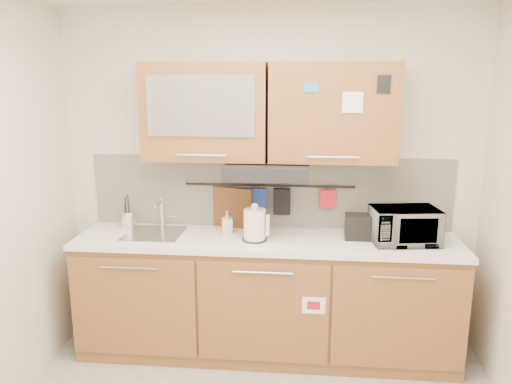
# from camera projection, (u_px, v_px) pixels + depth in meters

# --- Properties ---
(wall_back) EXTENTS (3.20, 0.00, 3.20)m
(wall_back) POSITION_uv_depth(u_px,v_px,m) (270.00, 179.00, 3.88)
(wall_back) COLOR silver
(wall_back) RESTS_ON ground
(base_cabinet) EXTENTS (2.80, 0.64, 0.88)m
(base_cabinet) POSITION_uv_depth(u_px,v_px,m) (266.00, 303.00, 3.79)
(base_cabinet) COLOR olive
(base_cabinet) RESTS_ON floor
(countertop) EXTENTS (2.82, 0.62, 0.04)m
(countertop) POSITION_uv_depth(u_px,v_px,m) (266.00, 241.00, 3.67)
(countertop) COLOR white
(countertop) RESTS_ON base_cabinet
(backsplash) EXTENTS (2.80, 0.02, 0.56)m
(backsplash) POSITION_uv_depth(u_px,v_px,m) (269.00, 192.00, 3.90)
(backsplash) COLOR silver
(backsplash) RESTS_ON countertop
(upper_cabinets) EXTENTS (1.82, 0.37, 0.70)m
(upper_cabinets) POSITION_uv_depth(u_px,v_px,m) (268.00, 112.00, 3.59)
(upper_cabinets) COLOR olive
(upper_cabinets) RESTS_ON wall_back
(range_hood) EXTENTS (0.60, 0.46, 0.10)m
(range_hood) POSITION_uv_depth(u_px,v_px,m) (267.00, 170.00, 3.62)
(range_hood) COLOR black
(range_hood) RESTS_ON upper_cabinets
(sink) EXTENTS (0.42, 0.40, 0.26)m
(sink) POSITION_uv_depth(u_px,v_px,m) (155.00, 233.00, 3.76)
(sink) COLOR silver
(sink) RESTS_ON countertop
(utensil_rail) EXTENTS (1.30, 0.02, 0.02)m
(utensil_rail) POSITION_uv_depth(u_px,v_px,m) (269.00, 186.00, 3.85)
(utensil_rail) COLOR black
(utensil_rail) RESTS_ON backsplash
(utensil_crock) EXTENTS (0.12, 0.12, 0.27)m
(utensil_crock) POSITION_uv_depth(u_px,v_px,m) (128.00, 219.00, 3.90)
(utensil_crock) COLOR silver
(utensil_crock) RESTS_ON countertop
(kettle) EXTENTS (0.21, 0.19, 0.28)m
(kettle) POSITION_uv_depth(u_px,v_px,m) (255.00, 226.00, 3.59)
(kettle) COLOR white
(kettle) RESTS_ON countertop
(toaster) EXTENTS (0.25, 0.15, 0.18)m
(toaster) POSITION_uv_depth(u_px,v_px,m) (362.00, 227.00, 3.63)
(toaster) COLOR black
(toaster) RESTS_ON countertop
(microwave) EXTENTS (0.50, 0.37, 0.25)m
(microwave) POSITION_uv_depth(u_px,v_px,m) (404.00, 226.00, 3.54)
(microwave) COLOR #999999
(microwave) RESTS_ON countertop
(soap_bottle) EXTENTS (0.09, 0.09, 0.17)m
(soap_bottle) POSITION_uv_depth(u_px,v_px,m) (227.00, 222.00, 3.78)
(soap_bottle) COLOR #999999
(soap_bottle) RESTS_ON countertop
(cutting_board) EXTENTS (0.32, 0.11, 0.40)m
(cutting_board) POSITION_uv_depth(u_px,v_px,m) (232.00, 212.00, 3.91)
(cutting_board) COLOR brown
(cutting_board) RESTS_ON utensil_rail
(oven_mitt) EXTENTS (0.12, 0.03, 0.20)m
(oven_mitt) POSITION_uv_depth(u_px,v_px,m) (258.00, 201.00, 3.87)
(oven_mitt) COLOR navy
(oven_mitt) RESTS_ON utensil_rail
(dark_pouch) EXTENTS (0.13, 0.04, 0.20)m
(dark_pouch) POSITION_uv_depth(u_px,v_px,m) (282.00, 202.00, 3.85)
(dark_pouch) COLOR black
(dark_pouch) RESTS_ON utensil_rail
(pot_holder) EXTENTS (0.12, 0.04, 0.14)m
(pot_holder) POSITION_uv_depth(u_px,v_px,m) (327.00, 199.00, 3.81)
(pot_holder) COLOR red
(pot_holder) RESTS_ON utensil_rail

